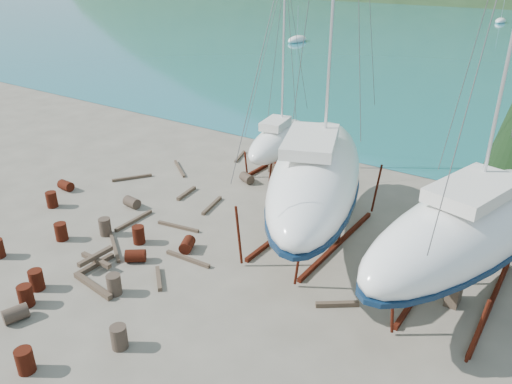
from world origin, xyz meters
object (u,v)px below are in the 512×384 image
Objects in this scene: large_sailboat_near at (316,174)px; worker at (327,231)px; large_sailboat_far at (471,225)px; small_sailboat_shore at (278,140)px.

worker is at bearing -40.88° from large_sailboat_near.
worker is at bearing -169.42° from large_sailboat_far.
small_sailboat_shore reaches higher than worker.
large_sailboat_near is 1.75× the size of small_sailboat_shore.
large_sailboat_far is 12.42× the size of worker.
small_sailboat_shore is at bearing 61.66° from worker.
large_sailboat_far is (7.04, -0.78, -0.13)m from large_sailboat_near.
large_sailboat_near is 2.75m from worker.
large_sailboat_far is 15.13m from small_sailboat_shore.
worker is (0.89, -0.31, -2.58)m from large_sailboat_near.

